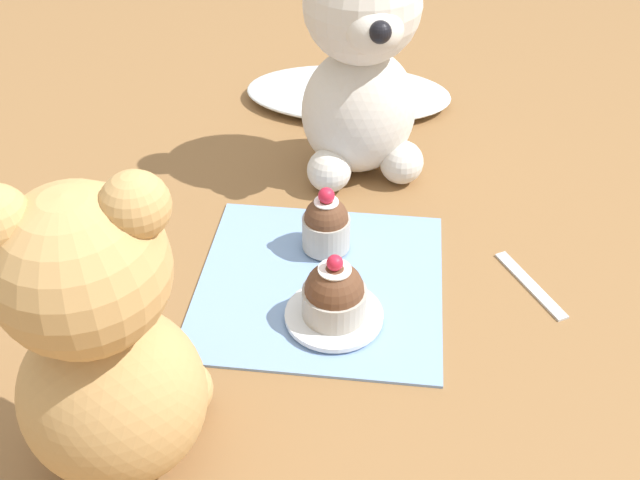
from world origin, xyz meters
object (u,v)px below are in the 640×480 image
object	(u,v)px
teddy_bear_tan	(103,349)
cupcake_near_cream_bear	(331,225)
teddy_bear_cream	(361,64)
cupcake_near_tan_bear	(334,294)
teaspoon	(530,284)
saucer_plate	(334,315)

from	to	relation	value
teddy_bear_tan	cupcake_near_cream_bear	world-z (taller)	teddy_bear_tan
teddy_bear_cream	cupcake_near_tan_bear	size ratio (longest dim) A/B	3.99
teddy_bear_tan	cupcake_near_cream_bear	distance (m)	0.31
teddy_bear_cream	cupcake_near_cream_bear	distance (m)	0.19
cupcake_near_cream_bear	cupcake_near_tan_bear	bearing A→B (deg)	-82.13
teddy_bear_cream	teddy_bear_tan	distance (m)	0.45
teddy_bear_cream	teaspoon	distance (m)	0.30
teddy_bear_tan	teaspoon	distance (m)	0.42
cupcake_near_tan_bear	teddy_bear_tan	bearing A→B (deg)	-130.81
cupcake_near_cream_bear	saucer_plate	bearing A→B (deg)	-82.13
teddy_bear_cream	cupcake_near_cream_bear	bearing A→B (deg)	-113.59
cupcake_near_cream_bear	teaspoon	xyz separation A→B (m)	(0.20, -0.03, -0.03)
teddy_bear_cream	saucer_plate	size ratio (longest dim) A/B	2.98
saucer_plate	teddy_bear_cream	bearing A→B (deg)	89.74
teddy_bear_tan	cupcake_near_cream_bear	xyz separation A→B (m)	(0.13, 0.27, -0.09)
teaspoon	cupcake_near_tan_bear	bearing A→B (deg)	80.86
saucer_plate	cupcake_near_cream_bear	bearing A→B (deg)	97.87
saucer_plate	cupcake_near_tan_bear	world-z (taller)	cupcake_near_tan_bear
teddy_bear_cream	cupcake_near_tan_bear	xyz separation A→B (m)	(-0.00, -0.26, -0.10)
cupcake_near_tan_bear	teaspoon	xyz separation A→B (m)	(0.19, 0.07, -0.03)
cupcake_near_cream_bear	cupcake_near_tan_bear	size ratio (longest dim) A/B	1.05
cupcake_near_cream_bear	cupcake_near_tan_bear	distance (m)	0.10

